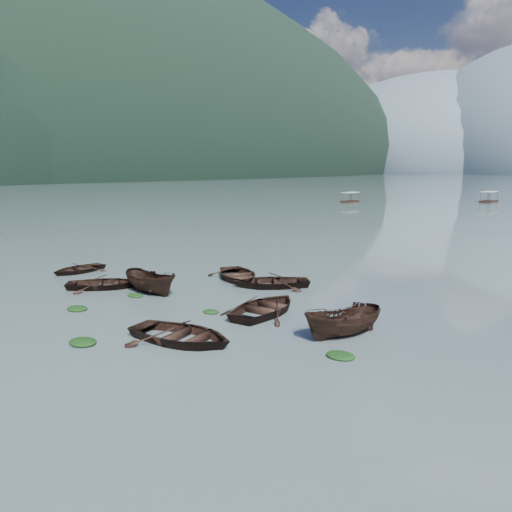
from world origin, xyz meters
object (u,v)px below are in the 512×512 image
Objects in this scene: rowboat_0 at (79,272)px; rowboat_3 at (266,313)px; pontoon_left at (350,202)px; pontoon_centre at (489,202)px.

rowboat_0 is 17.52m from rowboat_3.
pontoon_centre is (25.55, 19.16, 0.00)m from pontoon_left.
rowboat_0 is 0.81× the size of rowboat_3.
pontoon_centre is at bearing 35.83° from pontoon_left.
pontoon_centre is (6.05, 103.20, 0.00)m from rowboat_0.
rowboat_0 is 86.28m from pontoon_left.
rowboat_0 is at bearing -5.31° from rowboat_3.
rowboat_3 reaches higher than rowboat_0.
pontoon_centre is at bearing 85.34° from rowboat_0.
pontoon_left is 31.94m from pontoon_centre.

